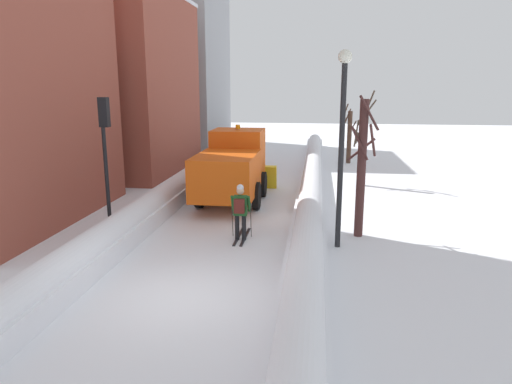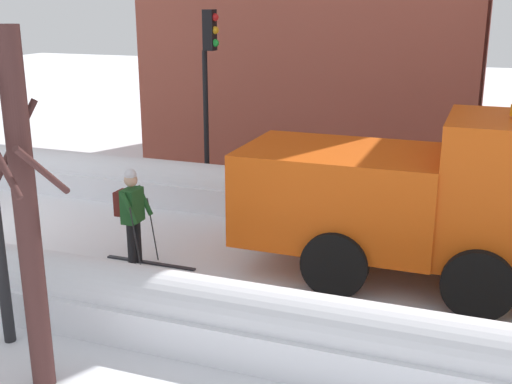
% 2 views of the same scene
% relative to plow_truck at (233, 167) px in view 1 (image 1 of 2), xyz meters
% --- Properties ---
extents(ground_plane, '(80.00, 80.00, 0.00)m').
position_rel_plow_truck_xyz_m(ground_plane, '(0.40, 0.95, -1.48)').
color(ground_plane, white).
extents(snowbank_left, '(1.10, 36.00, 1.03)m').
position_rel_plow_truck_xyz_m(snowbank_left, '(-2.45, 0.95, -1.03)').
color(snowbank_left, white).
rests_on(snowbank_left, ground).
extents(snowbank_right, '(1.10, 36.00, 1.00)m').
position_rel_plow_truck_xyz_m(snowbank_right, '(3.26, 0.95, -1.05)').
color(snowbank_right, white).
rests_on(snowbank_right, ground).
extents(building_brick_mid, '(8.57, 9.58, 9.68)m').
position_rel_plow_truck_xyz_m(building_brick_mid, '(-8.49, 6.70, 3.37)').
color(building_brick_mid, brown).
rests_on(building_brick_mid, ground).
extents(building_concrete_far, '(8.62, 9.04, 16.18)m').
position_rel_plow_truck_xyz_m(building_concrete_far, '(-8.49, 17.80, 6.62)').
color(building_concrete_far, '#9EA0A5').
rests_on(building_concrete_far, ground).
extents(plow_truck, '(3.20, 5.98, 3.12)m').
position_rel_plow_truck_xyz_m(plow_truck, '(0.00, 0.00, 0.00)').
color(plow_truck, '#DB510F').
rests_on(plow_truck, ground).
extents(skier, '(0.62, 1.80, 1.81)m').
position_rel_plow_truck_xyz_m(skier, '(1.13, -4.85, -0.48)').
color(skier, black).
rests_on(skier, ground).
extents(traffic_light_pole, '(0.28, 0.42, 4.45)m').
position_rel_plow_truck_xyz_m(traffic_light_pole, '(-3.01, -5.17, 1.64)').
color(traffic_light_pole, black).
rests_on(traffic_light_pole, ground).
extents(street_lamp, '(0.40, 0.40, 5.78)m').
position_rel_plow_truck_xyz_m(street_lamp, '(4.16, -5.08, 2.14)').
color(street_lamp, black).
rests_on(street_lamp, ground).
extents(bare_tree_near, '(0.93, 0.90, 4.53)m').
position_rel_plow_truck_xyz_m(bare_tree_near, '(4.88, -3.94, 0.81)').
color(bare_tree_near, '#472826').
rests_on(bare_tree_near, ground).
extents(bare_tree_mid, '(1.06, 1.04, 4.57)m').
position_rel_plow_truck_xyz_m(bare_tree_mid, '(5.57, 4.07, 0.56)').
color(bare_tree_mid, '#3E332A').
rests_on(bare_tree_mid, ground).
extents(bare_tree_far, '(1.21, 1.36, 3.66)m').
position_rel_plow_truck_xyz_m(bare_tree_far, '(5.41, 10.69, 0.26)').
color(bare_tree_far, '#483125').
rests_on(bare_tree_far, ground).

